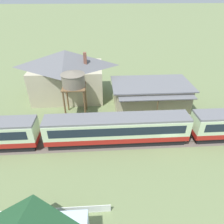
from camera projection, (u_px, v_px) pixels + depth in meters
name	position (u px, v px, depth m)	size (l,w,h in m)	color
ground_plane	(166.00, 143.00, 28.92)	(600.00, 600.00, 0.00)	#707F51
passenger_train	(119.00, 129.00, 27.92)	(62.20, 3.10, 4.29)	#AD1E19
railway_track	(58.00, 144.00, 28.70)	(114.90, 3.60, 0.04)	#665B51
station_building	(150.00, 95.00, 36.94)	(14.20, 9.29, 4.58)	#BCB293
station_house_grey_roof	(68.00, 74.00, 38.89)	(14.47, 9.84, 9.44)	#BCB293
water_tower	(73.00, 80.00, 32.00)	(3.86, 3.86, 8.07)	brown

